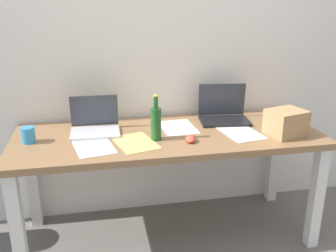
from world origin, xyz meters
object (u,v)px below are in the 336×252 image
at_px(laptop_left, 95,125).
at_px(coffee_mug, 28,135).
at_px(laptop_right, 223,113).
at_px(beer_bottle, 156,123).
at_px(computer_mouse, 190,139).
at_px(desk, 168,147).
at_px(cardboard_box, 286,123).

relative_size(laptop_left, coffee_mug, 3.22).
distance_m(laptop_left, coffee_mug, 0.40).
bearing_deg(laptop_right, beer_bottle, -152.57).
bearing_deg(computer_mouse, desk, 136.16).
bearing_deg(desk, cardboard_box, -13.08).
xyz_separation_m(laptop_left, coffee_mug, (-0.39, -0.10, 0.00)).
relative_size(laptop_left, laptop_right, 0.87).
xyz_separation_m(laptop_right, coffee_mug, (-1.26, -0.17, -0.01)).
relative_size(laptop_right, computer_mouse, 3.51).
distance_m(beer_bottle, coffee_mug, 0.75).
height_order(laptop_left, cardboard_box, laptop_left).
relative_size(laptop_left, cardboard_box, 1.42).
distance_m(laptop_right, beer_bottle, 0.58).
xyz_separation_m(beer_bottle, coffee_mug, (-0.75, 0.10, -0.06)).
bearing_deg(cardboard_box, laptop_right, 129.37).
height_order(desk, beer_bottle, beer_bottle).
bearing_deg(beer_bottle, desk, 43.59).
bearing_deg(laptop_right, computer_mouse, -133.25).
height_order(beer_bottle, cardboard_box, beer_bottle).
distance_m(computer_mouse, cardboard_box, 0.61).
distance_m(laptop_left, computer_mouse, 0.62).
bearing_deg(computer_mouse, laptop_left, 166.44).
bearing_deg(laptop_right, coffee_mug, -172.32).
bearing_deg(cardboard_box, computer_mouse, 179.49).
height_order(desk, coffee_mug, coffee_mug).
distance_m(cardboard_box, coffee_mug, 1.55).
relative_size(desk, computer_mouse, 19.15).
bearing_deg(computer_mouse, laptop_right, 59.64).
bearing_deg(coffee_mug, beer_bottle, -7.45).
bearing_deg(cardboard_box, desk, 166.92).
bearing_deg(computer_mouse, coffee_mug, -177.39).
relative_size(desk, laptop_right, 5.45).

